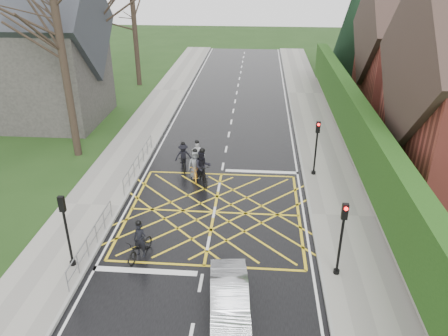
# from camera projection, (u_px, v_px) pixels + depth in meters

# --- Properties ---
(ground) EXTENTS (120.00, 120.00, 0.00)m
(ground) POSITION_uv_depth(u_px,v_px,m) (214.00, 212.00, 20.81)
(ground) COLOR #1A3311
(ground) RESTS_ON ground
(road) EXTENTS (9.00, 80.00, 0.01)m
(road) POSITION_uv_depth(u_px,v_px,m) (214.00, 212.00, 20.81)
(road) COLOR black
(road) RESTS_ON ground
(sidewalk_right) EXTENTS (3.00, 80.00, 0.15)m
(sidewalk_right) POSITION_uv_depth(u_px,v_px,m) (342.00, 216.00, 20.34)
(sidewalk_right) COLOR gray
(sidewalk_right) RESTS_ON ground
(sidewalk_left) EXTENTS (3.00, 80.00, 0.15)m
(sidewalk_left) POSITION_uv_depth(u_px,v_px,m) (92.00, 206.00, 21.21)
(sidewalk_left) COLOR gray
(sidewalk_left) RESTS_ON ground
(stone_wall) EXTENTS (0.50, 38.00, 0.70)m
(stone_wall) POSITION_uv_depth(u_px,v_px,m) (356.00, 158.00, 25.47)
(stone_wall) COLOR slate
(stone_wall) RESTS_ON ground
(hedge) EXTENTS (0.90, 38.00, 2.80)m
(hedge) POSITION_uv_depth(u_px,v_px,m) (360.00, 130.00, 24.69)
(hedge) COLOR #183A0F
(hedge) RESTS_ON stone_wall
(house_far) EXTENTS (9.80, 8.80, 10.30)m
(house_far) POSITION_uv_depth(u_px,v_px,m) (425.00, 50.00, 33.93)
(house_far) COLOR maroon
(house_far) RESTS_ON ground
(conifer) EXTENTS (4.60, 4.60, 10.00)m
(conifer) POSITION_uv_depth(u_px,v_px,m) (355.00, 26.00, 41.10)
(conifer) COLOR black
(conifer) RESTS_ON ground
(church) EXTENTS (8.80, 7.80, 11.00)m
(church) POSITION_uv_depth(u_px,v_px,m) (37.00, 52.00, 30.35)
(church) COLOR #2D2B28
(church) RESTS_ON ground
(tree_near) EXTENTS (9.24, 9.24, 11.44)m
(tree_near) POSITION_uv_depth(u_px,v_px,m) (57.00, 20.00, 23.34)
(tree_near) COLOR black
(tree_near) RESTS_ON ground
(tree_far) EXTENTS (8.40, 8.40, 10.40)m
(tree_far) POSITION_uv_depth(u_px,v_px,m) (133.00, 4.00, 37.99)
(tree_far) COLOR black
(tree_far) RESTS_ON ground
(railing_south) EXTENTS (0.05, 5.04, 1.03)m
(railing_south) POSITION_uv_depth(u_px,v_px,m) (91.00, 237.00, 17.67)
(railing_south) COLOR slate
(railing_south) RESTS_ON ground
(railing_north) EXTENTS (0.05, 6.04, 1.03)m
(railing_north) POSITION_uv_depth(u_px,v_px,m) (139.00, 159.00, 24.37)
(railing_north) COLOR slate
(railing_north) RESTS_ON ground
(traffic_light_ne) EXTENTS (0.24, 0.31, 3.21)m
(traffic_light_ne) POSITION_uv_depth(u_px,v_px,m) (316.00, 149.00, 23.46)
(traffic_light_ne) COLOR black
(traffic_light_ne) RESTS_ON ground
(traffic_light_se) EXTENTS (0.24, 0.31, 3.21)m
(traffic_light_se) POSITION_uv_depth(u_px,v_px,m) (341.00, 240.00, 15.95)
(traffic_light_se) COLOR black
(traffic_light_se) RESTS_ON ground
(traffic_light_sw) EXTENTS (0.24, 0.31, 3.21)m
(traffic_light_sw) POSITION_uv_depth(u_px,v_px,m) (67.00, 232.00, 16.42)
(traffic_light_sw) COLOR black
(traffic_light_sw) RESTS_ON ground
(cyclist_rear) EXTENTS (1.12, 1.83, 1.68)m
(cyclist_rear) POSITION_uv_depth(u_px,v_px,m) (140.00, 245.00, 17.55)
(cyclist_rear) COLOR black
(cyclist_rear) RESTS_ON ground
(cyclist_back) EXTENTS (1.25, 2.10, 2.03)m
(cyclist_back) POSITION_uv_depth(u_px,v_px,m) (202.00, 170.00, 23.15)
(cyclist_back) COLOR black
(cyclist_back) RESTS_ON ground
(cyclist_mid) EXTENTS (1.08, 1.78, 1.64)m
(cyclist_mid) POSITION_uv_depth(u_px,v_px,m) (183.00, 159.00, 24.82)
(cyclist_mid) COLOR black
(cyclist_mid) RESTS_ON ground
(cyclist_front) EXTENTS (0.92, 1.68, 1.64)m
(cyclist_front) POSITION_uv_depth(u_px,v_px,m) (197.00, 157.00, 25.01)
(cyclist_front) COLOR black
(cyclist_front) RESTS_ON ground
(cyclist_lead) EXTENTS (0.93, 1.87, 1.74)m
(cyclist_lead) POSITION_uv_depth(u_px,v_px,m) (195.00, 168.00, 23.72)
(cyclist_lead) COLOR orange
(cyclist_lead) RESTS_ON ground
(car) EXTENTS (1.67, 3.82, 1.22)m
(car) POSITION_uv_depth(u_px,v_px,m) (229.00, 299.00, 14.73)
(car) COLOR #A8AAAF
(car) RESTS_ON ground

